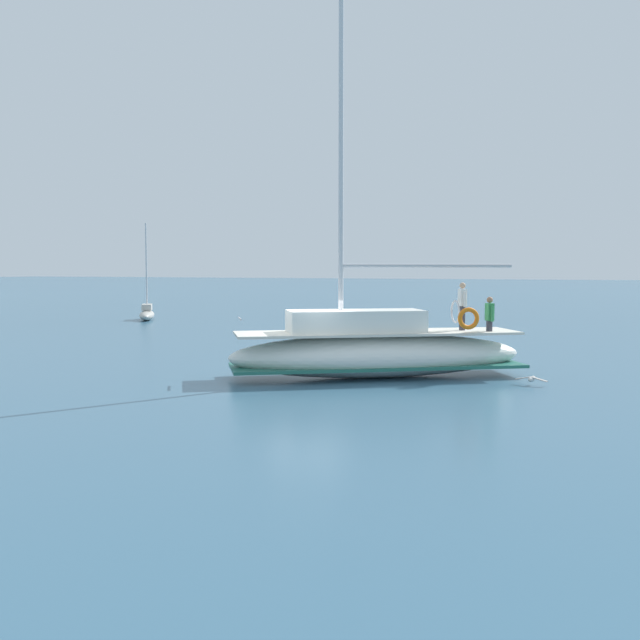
# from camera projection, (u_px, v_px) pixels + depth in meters

# --- Properties ---
(ground_plane) EXTENTS (400.00, 400.00, 0.00)m
(ground_plane) POSITION_uv_depth(u_px,v_px,m) (308.00, 379.00, 24.27)
(ground_plane) COLOR #38607A
(main_sailboat) EXTENTS (7.25, 9.35, 12.02)m
(main_sailboat) POSITION_uv_depth(u_px,v_px,m) (375.00, 349.00, 24.53)
(main_sailboat) COLOR white
(main_sailboat) RESTS_ON ground
(moored_cutter_right) EXTENTS (3.95, 2.98, 6.50)m
(moored_cutter_right) POSITION_uv_depth(u_px,v_px,m) (147.00, 313.00, 51.03)
(moored_cutter_right) COLOR #B7B2A8
(moored_cutter_right) RESTS_ON ground
(seagull) EXTENTS (0.48, 0.98, 0.16)m
(seagull) POSITION_uv_depth(u_px,v_px,m) (532.00, 379.00, 22.85)
(seagull) COLOR silver
(seagull) RESTS_ON ground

